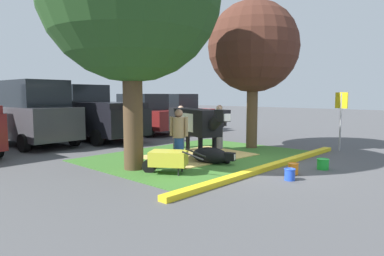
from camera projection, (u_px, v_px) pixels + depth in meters
The scene contains 19 objects.
ground_plane at pixel (243, 164), 9.58m from camera, with size 80.00×80.00×0.00m, color #4C4C4F.
grass_island at pixel (199, 156), 10.82m from camera, with size 6.71×4.96×0.02m, color #386B28.
curb_yellow at pixel (271, 166), 9.03m from camera, with size 7.91×0.24×0.12m, color yellow.
hay_bedding at pixel (199, 156), 10.77m from camera, with size 3.20×2.40×0.04m, color tan.
shade_tree_right at pixel (253, 47), 12.15m from camera, with size 3.29×3.29×5.36m.
cow_holstein at pixel (195, 122), 10.68m from camera, with size 1.42×3.04×1.56m.
calf_lying at pixel (211, 156), 9.59m from camera, with size 0.76×1.33×0.48m.
person_handler at pixel (179, 136), 9.17m from camera, with size 0.34×0.49×1.59m.
person_visitor_near at pixel (181, 126), 12.39m from camera, with size 0.43×0.37×1.57m.
person_visitor_far at pixel (219, 126), 11.97m from camera, with size 0.34×0.48×1.61m.
wheelbarrow at pixel (168, 159), 8.36m from camera, with size 1.20×1.49×0.63m.
parking_sign at pixel (341, 110), 11.76m from camera, with size 0.10×0.44×2.06m.
bucket_blue at pixel (290, 174), 7.76m from camera, with size 0.26×0.26×0.27m.
bucket_orange at pixel (293, 168), 8.34m from camera, with size 0.27×0.27×0.28m.
bucket_green at pixel (323, 164), 8.90m from camera, with size 0.33×0.33×0.28m.
suv_dark_grey at pixel (31, 113), 13.14m from camera, with size 2.23×4.66×2.52m.
pickup_truck_black at pixel (92, 114), 14.84m from camera, with size 2.35×5.46×2.42m.
sedan_blue at pixel (143, 114), 17.07m from camera, with size 2.13×4.45×2.02m.
sedan_red at pixel (174, 112), 19.01m from camera, with size 2.13×4.45×2.02m.
Camera 1 is at (-7.91, -5.34, 1.98)m, focal length 31.39 mm.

